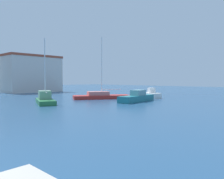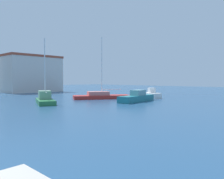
# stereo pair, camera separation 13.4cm
# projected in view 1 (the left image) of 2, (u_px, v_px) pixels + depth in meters

# --- Properties ---
(water) EXTENTS (160.00, 160.00, 0.00)m
(water) POSITION_uv_depth(u_px,v_px,m) (41.00, 103.00, 28.08)
(water) COLOR navy
(water) RESTS_ON ground
(sailboat_green_inner_mooring) EXTENTS (3.98, 5.87, 7.87)m
(sailboat_green_inner_mooring) POSITION_uv_depth(u_px,v_px,m) (45.00, 99.00, 27.64)
(sailboat_green_inner_mooring) COLOR #28703D
(sailboat_green_inner_mooring) RESTS_ON water
(motorboat_teal_mid_harbor) EXTENTS (6.88, 2.49, 1.53)m
(motorboat_teal_mid_harbor) POSITION_uv_depth(u_px,v_px,m) (137.00, 97.00, 30.23)
(motorboat_teal_mid_harbor) COLOR #1E707A
(motorboat_teal_mid_harbor) RESTS_ON water
(sailboat_red_distant_north) EXTENTS (8.70, 6.77, 9.39)m
(sailboat_red_distant_north) POSITION_uv_depth(u_px,v_px,m) (101.00, 96.00, 34.70)
(sailboat_red_distant_north) COLOR #B22823
(sailboat_red_distant_north) RESTS_ON water
(motorboat_white_near_pier) EXTENTS (3.28, 4.21, 1.61)m
(motorboat_white_near_pier) POSITION_uv_depth(u_px,v_px,m) (152.00, 95.00, 36.24)
(motorboat_white_near_pier) COLOR white
(motorboat_white_near_pier) RESTS_ON water
(warehouse_block) EXTENTS (12.54, 9.41, 8.53)m
(warehouse_block) POSITION_uv_depth(u_px,v_px,m) (30.00, 74.00, 53.99)
(warehouse_block) COLOR beige
(warehouse_block) RESTS_ON ground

